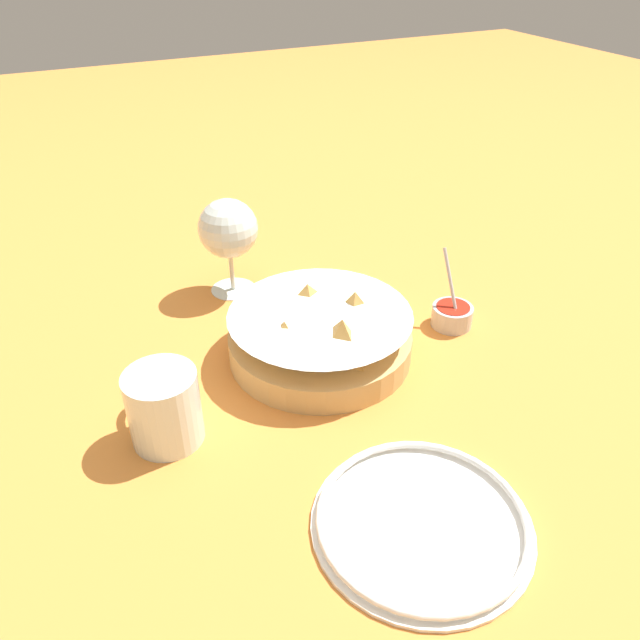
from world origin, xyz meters
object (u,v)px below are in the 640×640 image
object	(u,v)px
food_basket	(321,336)
beer_mug	(164,409)
wine_glass	(228,231)
sauce_cup	(452,314)
side_plate	(422,521)

from	to	relation	value
food_basket	beer_mug	distance (m)	0.24
food_basket	wine_glass	xyz separation A→B (m)	(0.22, 0.05, 0.07)
food_basket	sauce_cup	size ratio (longest dim) A/B	2.23
food_basket	wine_glass	world-z (taller)	wine_glass
wine_glass	beer_mug	xyz separation A→B (m)	(-0.28, 0.18, -0.06)
beer_mug	side_plate	xyz separation A→B (m)	(-0.23, -0.19, -0.03)
food_basket	side_plate	distance (m)	0.30
side_plate	beer_mug	bearing A→B (deg)	39.67
beer_mug	side_plate	distance (m)	0.31
food_basket	beer_mug	bearing A→B (deg)	105.92
food_basket	side_plate	xyz separation A→B (m)	(-0.30, 0.03, -0.02)
sauce_cup	beer_mug	distance (m)	0.43
food_basket	beer_mug	size ratio (longest dim) A/B	2.08
sauce_cup	food_basket	bearing A→B (deg)	85.30
sauce_cup	beer_mug	world-z (taller)	sauce_cup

